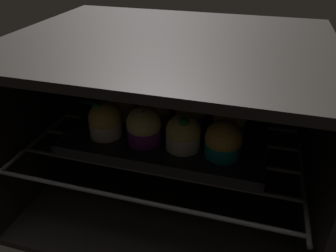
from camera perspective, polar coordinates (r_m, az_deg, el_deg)
The scene contains 11 objects.
oven_cavity at distance 72.10cm, azimuth 0.92°, elevation 1.55°, with size 59.00×47.00×37.00cm.
oven_rack at distance 70.35cm, azimuth -0.02°, elevation -2.48°, with size 54.80×42.00×0.80cm.
baking_tray at distance 69.84cm, azimuth 0.00°, elevation -1.69°, with size 40.40×24.25×2.20cm.
muffin_row0_col0 at distance 68.89cm, azimuth -10.83°, elevation 0.85°, with size 6.80×6.80×7.68cm.
muffin_row0_col1 at distance 65.51cm, azimuth -4.19°, elevation -0.07°, with size 6.98×6.98×7.65cm.
muffin_row0_col2 at distance 63.71cm, azimuth 2.64°, elevation -1.32°, with size 6.80×6.80×7.42cm.
muffin_row0_col3 at distance 62.34cm, azimuth 9.54°, elevation -2.57°, with size 7.01×7.01×7.29cm.
muffin_row1_col0 at distance 75.34cm, azimuth -8.12°, elevation 3.79°, with size 6.75×6.75×7.36cm.
muffin_row1_col1 at distance 72.26cm, azimuth -2.29°, elevation 2.99°, with size 7.15×7.15×7.48cm.
muffin_row1_col2 at distance 70.64cm, azimuth 3.94°, elevation 2.18°, with size 6.75×6.75×7.68cm.
muffin_row1_col3 at distance 69.34cm, azimuth 10.58°, elevation 1.36°, with size 7.17×7.17×7.76cm.
Camera 1 is at (16.46, -34.58, 52.04)cm, focal length 35.23 mm.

